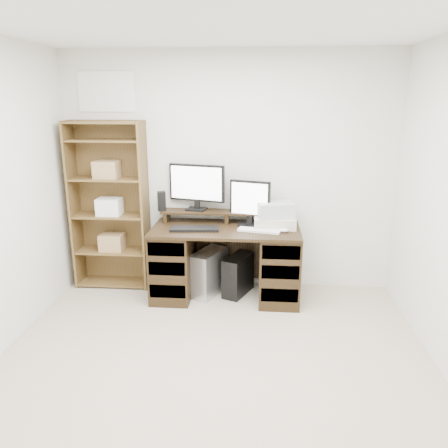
# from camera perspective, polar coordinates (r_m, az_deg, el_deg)

# --- Properties ---
(room) EXTENTS (3.54, 4.04, 2.54)m
(room) POSITION_cam_1_polar(r_m,az_deg,el_deg) (2.72, -2.47, -0.18)
(room) COLOR #B5A78F
(room) RESTS_ON ground
(desk) EXTENTS (1.50, 0.70, 0.75)m
(desk) POSITION_cam_1_polar(r_m,az_deg,el_deg) (4.55, 0.22, -4.84)
(desk) COLOR black
(desk) RESTS_ON ground
(riser_shelf) EXTENTS (1.40, 0.22, 0.12)m
(riser_shelf) POSITION_cam_1_polar(r_m,az_deg,el_deg) (4.61, 0.42, 1.36)
(riser_shelf) COLOR black
(riser_shelf) RESTS_ON desk
(monitor_wide) EXTENTS (0.60, 0.22, 0.48)m
(monitor_wide) POSITION_cam_1_polar(r_m,az_deg,el_deg) (4.62, -3.58, 5.15)
(monitor_wide) COLOR black
(monitor_wide) RESTS_ON riser_shelf
(monitor_small) EXTENTS (0.42, 0.21, 0.46)m
(monitor_small) POSITION_cam_1_polar(r_m,az_deg,el_deg) (4.48, 3.40, 3.00)
(monitor_small) COLOR black
(monitor_small) RESTS_ON desk
(speaker) EXTENTS (0.10, 0.10, 0.21)m
(speaker) POSITION_cam_1_polar(r_m,az_deg,el_deg) (4.65, -8.16, 2.99)
(speaker) COLOR black
(speaker) RESTS_ON riser_shelf
(keyboard_black) EXTENTS (0.50, 0.20, 0.03)m
(keyboard_black) POSITION_cam_1_polar(r_m,az_deg,el_deg) (4.36, -3.87, -0.62)
(keyboard_black) COLOR black
(keyboard_black) RESTS_ON desk
(keyboard_white) EXTENTS (0.43, 0.21, 0.02)m
(keyboard_white) POSITION_cam_1_polar(r_m,az_deg,el_deg) (4.32, 4.61, -0.84)
(keyboard_white) COLOR white
(keyboard_white) RESTS_ON desk
(mouse) EXTENTS (0.10, 0.07, 0.04)m
(mouse) POSITION_cam_1_polar(r_m,az_deg,el_deg) (4.32, 7.80, -0.81)
(mouse) COLOR silver
(mouse) RESTS_ON desk
(printer) EXTENTS (0.42, 0.31, 0.10)m
(printer) POSITION_cam_1_polar(r_m,az_deg,el_deg) (4.48, 6.66, 0.29)
(printer) COLOR beige
(printer) RESTS_ON desk
(basket) EXTENTS (0.39, 0.31, 0.15)m
(basket) POSITION_cam_1_polar(r_m,az_deg,el_deg) (4.45, 6.71, 1.87)
(basket) COLOR #A7ADB3
(basket) RESTS_ON printer
(tower_silver) EXTENTS (0.38, 0.52, 0.48)m
(tower_silver) POSITION_cam_1_polar(r_m,az_deg,el_deg) (4.66, -2.00, -6.34)
(tower_silver) COLOR silver
(tower_silver) RESTS_ON ground
(tower_black) EXTENTS (0.33, 0.46, 0.42)m
(tower_black) POSITION_cam_1_polar(r_m,az_deg,el_deg) (4.67, 1.85, -6.66)
(tower_black) COLOR black
(tower_black) RESTS_ON ground
(bookshelf) EXTENTS (0.80, 0.30, 1.80)m
(bookshelf) POSITION_cam_1_polar(r_m,az_deg,el_deg) (4.85, -14.65, 2.49)
(bookshelf) COLOR brown
(bookshelf) RESTS_ON ground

